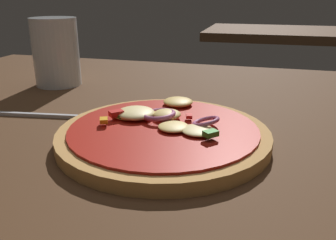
{
  "coord_description": "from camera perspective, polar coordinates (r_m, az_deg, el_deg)",
  "views": [
    {
      "loc": [
        0.05,
        -0.38,
        0.21
      ],
      "look_at": [
        -0.05,
        0.01,
        0.06
      ],
      "focal_mm": 37.87,
      "sensor_mm": 36.0,
      "label": 1
    }
  ],
  "objects": [
    {
      "name": "dining_table",
      "position": [
        0.43,
        6.59,
        -6.03
      ],
      "size": [
        1.26,
        0.93,
        0.04
      ],
      "color": "#4C301C",
      "rests_on": "ground"
    },
    {
      "name": "pizza",
      "position": [
        0.42,
        -0.79,
        -2.05
      ],
      "size": [
        0.25,
        0.25,
        0.03
      ],
      "color": "tan",
      "rests_on": "dining_table"
    },
    {
      "name": "fork",
      "position": [
        0.52,
        -17.53,
        0.62
      ],
      "size": [
        0.19,
        0.04,
        0.01
      ],
      "color": "silver",
      "rests_on": "dining_table"
    },
    {
      "name": "beer_glass",
      "position": [
        0.7,
        -17.51,
        9.73
      ],
      "size": [
        0.08,
        0.08,
        0.12
      ],
      "color": "silver",
      "rests_on": "dining_table"
    },
    {
      "name": "background_table",
      "position": [
        1.78,
        20.43,
        12.84
      ],
      "size": [
        0.84,
        0.48,
        0.04
      ],
      "color": "#4C301C",
      "rests_on": "ground"
    }
  ]
}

